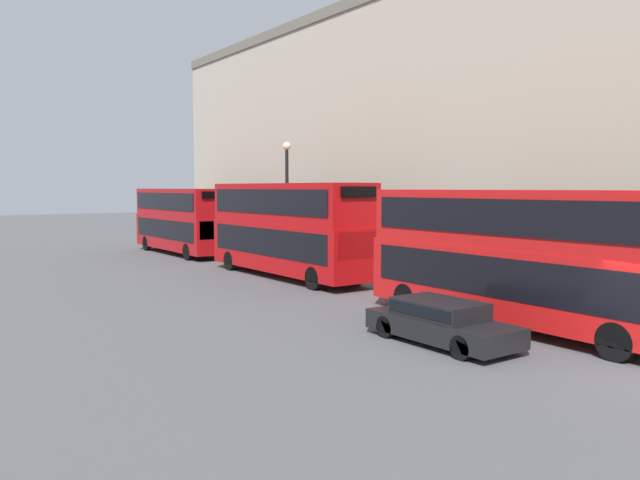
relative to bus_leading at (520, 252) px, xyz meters
The scene contains 6 objects.
bus_leading is the anchor object (origin of this frame).
bus_second_in_queue 13.31m from the bus_leading, 90.00° to the left, with size 2.59×10.93×4.51m.
bus_third_in_queue 26.19m from the bus_leading, 90.00° to the left, with size 2.59×10.25×4.24m.
car_dark_sedan 3.80m from the bus_leading, behind, with size 1.77×4.48×1.21m.
street_lamp 16.69m from the bus_leading, 83.27° to the left, with size 0.44×0.44×6.74m.
pedestrian 27.06m from the bus_leading, 84.72° to the left, with size 0.36×0.36×1.83m.
Camera 1 is at (-14.28, -7.31, 4.31)m, focal length 35.00 mm.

